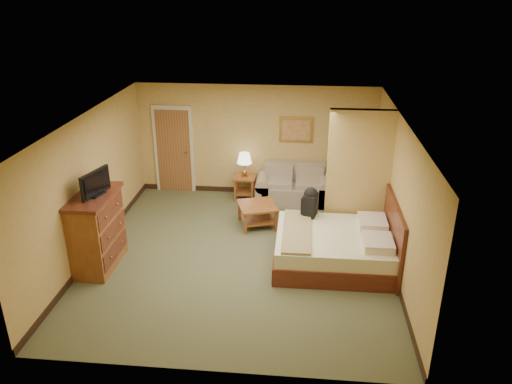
# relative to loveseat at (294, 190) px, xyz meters

# --- Properties ---
(floor) EXTENTS (6.00, 6.00, 0.00)m
(floor) POSITION_rel_loveseat_xyz_m (-0.92, -2.57, -0.28)
(floor) COLOR #545838
(floor) RESTS_ON ground
(ceiling) EXTENTS (6.00, 6.00, 0.00)m
(ceiling) POSITION_rel_loveseat_xyz_m (-0.92, -2.57, 2.32)
(ceiling) COLOR white
(ceiling) RESTS_ON back_wall
(back_wall) EXTENTS (5.50, 0.02, 2.60)m
(back_wall) POSITION_rel_loveseat_xyz_m (-0.92, 0.43, 1.02)
(back_wall) COLOR tan
(back_wall) RESTS_ON floor
(left_wall) EXTENTS (0.02, 6.00, 2.60)m
(left_wall) POSITION_rel_loveseat_xyz_m (-3.67, -2.57, 1.02)
(left_wall) COLOR tan
(left_wall) RESTS_ON floor
(right_wall) EXTENTS (0.02, 6.00, 2.60)m
(right_wall) POSITION_rel_loveseat_xyz_m (1.83, -2.57, 1.02)
(right_wall) COLOR tan
(right_wall) RESTS_ON floor
(partition) EXTENTS (1.20, 0.15, 2.60)m
(partition) POSITION_rel_loveseat_xyz_m (1.23, -1.65, 1.02)
(partition) COLOR tan
(partition) RESTS_ON floor
(door) EXTENTS (0.94, 0.16, 2.10)m
(door) POSITION_rel_loveseat_xyz_m (-2.87, 0.39, 0.75)
(door) COLOR beige
(door) RESTS_ON floor
(baseboard) EXTENTS (5.50, 0.02, 0.12)m
(baseboard) POSITION_rel_loveseat_xyz_m (-0.92, 0.42, -0.22)
(baseboard) COLOR black
(baseboard) RESTS_ON floor
(loveseat) EXTENTS (1.73, 0.80, 0.87)m
(loveseat) POSITION_rel_loveseat_xyz_m (0.00, 0.00, 0.00)
(loveseat) COLOR gray
(loveseat) RESTS_ON floor
(side_table) EXTENTS (0.50, 0.50, 0.55)m
(side_table) POSITION_rel_loveseat_xyz_m (-1.15, 0.08, 0.08)
(side_table) COLOR brown
(side_table) RESTS_ON floor
(table_lamp) EXTENTS (0.34, 0.34, 0.57)m
(table_lamp) POSITION_rel_loveseat_xyz_m (-1.15, 0.08, 0.69)
(table_lamp) COLOR #A2753B
(table_lamp) RESTS_ON side_table
(coffee_table) EXTENTS (0.94, 0.94, 0.48)m
(coffee_table) POSITION_rel_loveseat_xyz_m (-0.72, -1.32, 0.06)
(coffee_table) COLOR brown
(coffee_table) RESTS_ON floor
(wall_picture) EXTENTS (0.77, 0.04, 0.60)m
(wall_picture) POSITION_rel_loveseat_xyz_m (-0.00, 0.40, 1.32)
(wall_picture) COLOR #B78E3F
(wall_picture) RESTS_ON back_wall
(dresser) EXTENTS (0.68, 1.29, 1.38)m
(dresser) POSITION_rel_loveseat_xyz_m (-3.39, -3.13, 0.41)
(dresser) COLOR brown
(dresser) RESTS_ON floor
(tv) EXTENTS (0.25, 0.70, 0.44)m
(tv) POSITION_rel_loveseat_xyz_m (-3.29, -3.13, 1.30)
(tv) COLOR black
(tv) RESTS_ON dresser
(bed) EXTENTS (2.21, 1.88, 1.22)m
(bed) POSITION_rel_loveseat_xyz_m (0.90, -2.67, 0.05)
(bed) COLOR #501D12
(bed) RESTS_ON floor
(backpack) EXTENTS (0.30, 0.38, 0.58)m
(backpack) POSITION_rel_loveseat_xyz_m (0.35, -1.96, 0.62)
(backpack) COLOR black
(backpack) RESTS_ON bed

